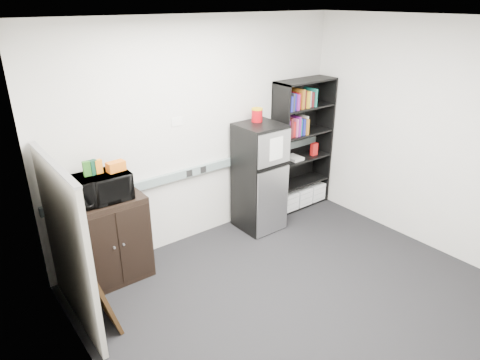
% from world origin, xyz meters
% --- Properties ---
extents(floor, '(4.00, 4.00, 0.00)m').
position_xyz_m(floor, '(0.00, 0.00, 0.00)').
color(floor, black).
rests_on(floor, ground).
extents(wall_back, '(4.00, 0.02, 2.70)m').
position_xyz_m(wall_back, '(0.00, 1.75, 1.35)').
color(wall_back, silver).
rests_on(wall_back, floor).
extents(wall_right, '(0.02, 3.50, 2.70)m').
position_xyz_m(wall_right, '(2.00, 0.00, 1.35)').
color(wall_right, silver).
rests_on(wall_right, floor).
extents(wall_left, '(0.02, 3.50, 2.70)m').
position_xyz_m(wall_left, '(-2.00, 0.00, 1.35)').
color(wall_left, silver).
rests_on(wall_left, floor).
extents(ceiling, '(4.00, 3.50, 0.02)m').
position_xyz_m(ceiling, '(0.00, 0.00, 2.70)').
color(ceiling, white).
rests_on(ceiling, wall_back).
extents(electrical_raceway, '(3.92, 0.05, 0.10)m').
position_xyz_m(electrical_raceway, '(0.00, 1.72, 0.90)').
color(electrical_raceway, gray).
rests_on(electrical_raceway, wall_back).
extents(wall_note, '(0.14, 0.00, 0.10)m').
position_xyz_m(wall_note, '(-0.35, 1.74, 1.55)').
color(wall_note, white).
rests_on(wall_note, wall_back).
extents(bookshelf, '(0.90, 0.34, 1.85)m').
position_xyz_m(bookshelf, '(1.53, 1.57, 0.91)').
color(bookshelf, black).
rests_on(bookshelf, floor).
extents(cubicle_partition, '(0.06, 1.30, 1.62)m').
position_xyz_m(cubicle_partition, '(-1.90, 1.08, 0.81)').
color(cubicle_partition, '#9D978B').
rests_on(cubicle_partition, floor).
extents(cabinet, '(0.77, 0.51, 0.96)m').
position_xyz_m(cabinet, '(-1.38, 1.50, 0.48)').
color(cabinet, black).
rests_on(cabinet, floor).
extents(microwave, '(0.53, 0.37, 0.29)m').
position_xyz_m(microwave, '(-1.38, 1.48, 1.10)').
color(microwave, black).
rests_on(microwave, cabinet).
extents(snack_box_a, '(0.07, 0.05, 0.15)m').
position_xyz_m(snack_box_a, '(-1.50, 1.52, 1.32)').
color(snack_box_a, '#255E1B').
rests_on(snack_box_a, microwave).
extents(snack_box_b, '(0.08, 0.07, 0.15)m').
position_xyz_m(snack_box_b, '(-1.44, 1.52, 1.32)').
color(snack_box_b, '#0B3421').
rests_on(snack_box_b, microwave).
extents(snack_box_c, '(0.07, 0.06, 0.14)m').
position_xyz_m(snack_box_c, '(-1.38, 1.52, 1.31)').
color(snack_box_c, orange).
rests_on(snack_box_c, microwave).
extents(snack_bag, '(0.19, 0.12, 0.10)m').
position_xyz_m(snack_bag, '(-1.23, 1.47, 1.29)').
color(snack_bag, '#D36315').
rests_on(snack_bag, microwave).
extents(refrigerator, '(0.53, 0.56, 1.42)m').
position_xyz_m(refrigerator, '(0.63, 1.42, 0.71)').
color(refrigerator, black).
rests_on(refrigerator, floor).
extents(coffee_can, '(0.14, 0.14, 0.19)m').
position_xyz_m(coffee_can, '(0.68, 1.55, 1.52)').
color(coffee_can, '#A5070F').
rests_on(coffee_can, refrigerator).
extents(framed_poster, '(0.24, 0.63, 0.79)m').
position_xyz_m(framed_poster, '(-1.77, 0.93, 0.40)').
color(framed_poster, black).
rests_on(framed_poster, floor).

